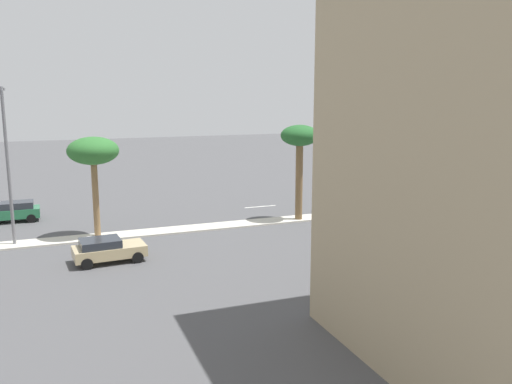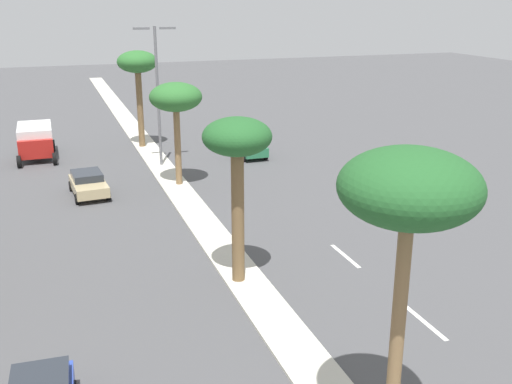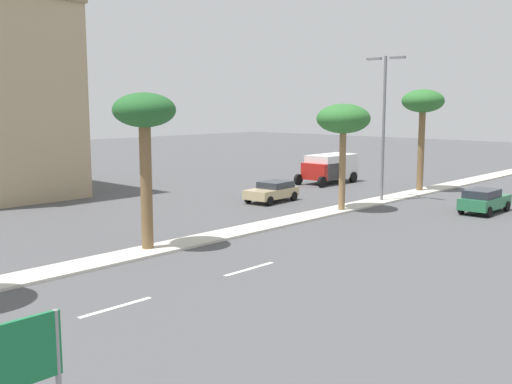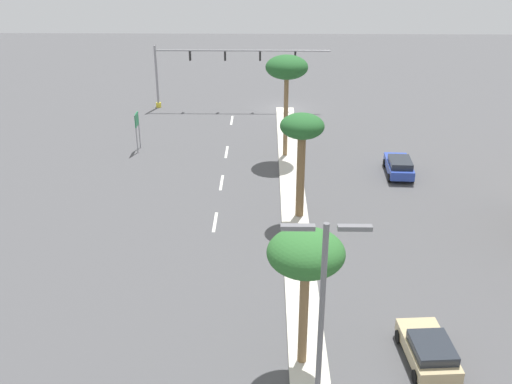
{
  "view_description": "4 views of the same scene",
  "coord_description": "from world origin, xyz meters",
  "px_view_note": "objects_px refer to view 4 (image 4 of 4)",
  "views": [
    {
      "loc": [
        -35.72,
        41.77,
        9.54
      ],
      "look_at": [
        1.24,
        27.52,
        2.12
      ],
      "focal_mm": 37.26,
      "sensor_mm": 36.0,
      "label": 1
    },
    {
      "loc": [
        -7.35,
        2.32,
        11.72
      ],
      "look_at": [
        2.62,
        30.69,
        1.93
      ],
      "focal_mm": 41.9,
      "sensor_mm": 36.0,
      "label": 2
    },
    {
      "loc": [
        21.89,
        8.11,
        6.69
      ],
      "look_at": [
        2.87,
        28.59,
        2.63
      ],
      "focal_mm": 42.43,
      "sensor_mm": 36.0,
      "label": 3
    },
    {
      "loc": [
        2.05,
        61.37,
        18.86
      ],
      "look_at": [
        2.56,
        29.04,
        3.85
      ],
      "focal_mm": 42.75,
      "sensor_mm": 36.0,
      "label": 4
    }
  ],
  "objects_px": {
    "traffic_signal_gantry": "(206,66)",
    "directional_road_sign": "(137,124)",
    "palm_tree_far": "(306,255)",
    "street_lamp_inboard": "(321,328)",
    "sedan_tan_outboard": "(429,349)",
    "palm_tree_trailing": "(287,69)",
    "palm_tree_near": "(302,132)",
    "sedan_blue_right": "(399,166)"
  },
  "relations": [
    {
      "from": "street_lamp_inboard",
      "to": "directional_road_sign",
      "type": "bearing_deg",
      "value": -68.22
    },
    {
      "from": "directional_road_sign",
      "to": "sedan_tan_outboard",
      "type": "relative_size",
      "value": 0.81
    },
    {
      "from": "palm_tree_far",
      "to": "sedan_blue_right",
      "type": "relative_size",
      "value": 1.51
    },
    {
      "from": "traffic_signal_gantry",
      "to": "sedan_blue_right",
      "type": "distance_m",
      "value": 24.45
    },
    {
      "from": "directional_road_sign",
      "to": "palm_tree_near",
      "type": "relative_size",
      "value": 0.47
    },
    {
      "from": "traffic_signal_gantry",
      "to": "palm_tree_far",
      "type": "distance_m",
      "value": 40.39
    },
    {
      "from": "palm_tree_trailing",
      "to": "street_lamp_inboard",
      "type": "relative_size",
      "value": 0.86
    },
    {
      "from": "directional_road_sign",
      "to": "street_lamp_inboard",
      "type": "distance_m",
      "value": 34.73
    },
    {
      "from": "palm_tree_trailing",
      "to": "street_lamp_inboard",
      "type": "xyz_separation_m",
      "value": [
        -0.27,
        30.85,
        -1.55
      ]
    },
    {
      "from": "traffic_signal_gantry",
      "to": "directional_road_sign",
      "type": "height_order",
      "value": "traffic_signal_gantry"
    },
    {
      "from": "palm_tree_near",
      "to": "palm_tree_far",
      "type": "xyz_separation_m",
      "value": [
        0.6,
        14.63,
        -0.35
      ]
    },
    {
      "from": "palm_tree_far",
      "to": "sedan_tan_outboard",
      "type": "bearing_deg",
      "value": -179.25
    },
    {
      "from": "palm_tree_near",
      "to": "sedan_tan_outboard",
      "type": "distance_m",
      "value": 16.32
    },
    {
      "from": "traffic_signal_gantry",
      "to": "directional_road_sign",
      "type": "xyz_separation_m",
      "value": [
        4.82,
        12.62,
        -1.99
      ]
    },
    {
      "from": "sedan_tan_outboard",
      "to": "sedan_blue_right",
      "type": "distance_m",
      "value": 22.05
    },
    {
      "from": "street_lamp_inboard",
      "to": "sedan_tan_outboard",
      "type": "height_order",
      "value": "street_lamp_inboard"
    },
    {
      "from": "palm_tree_far",
      "to": "street_lamp_inboard",
      "type": "xyz_separation_m",
      "value": [
        -0.21,
        5.1,
        0.17
      ]
    },
    {
      "from": "sedan_tan_outboard",
      "to": "directional_road_sign",
      "type": "bearing_deg",
      "value": -55.7
    },
    {
      "from": "palm_tree_near",
      "to": "sedan_blue_right",
      "type": "bearing_deg",
      "value": -138.02
    },
    {
      "from": "palm_tree_trailing",
      "to": "directional_road_sign",
      "type": "bearing_deg",
      "value": -5.63
    },
    {
      "from": "palm_tree_near",
      "to": "palm_tree_far",
      "type": "height_order",
      "value": "palm_tree_near"
    },
    {
      "from": "palm_tree_far",
      "to": "street_lamp_inboard",
      "type": "relative_size",
      "value": 0.68
    },
    {
      "from": "street_lamp_inboard",
      "to": "sedan_tan_outboard",
      "type": "distance_m",
      "value": 9.14
    },
    {
      "from": "palm_tree_near",
      "to": "street_lamp_inboard",
      "type": "height_order",
      "value": "street_lamp_inboard"
    },
    {
      "from": "palm_tree_far",
      "to": "sedan_tan_outboard",
      "type": "xyz_separation_m",
      "value": [
        -5.75,
        -0.07,
        -4.94
      ]
    },
    {
      "from": "traffic_signal_gantry",
      "to": "sedan_tan_outboard",
      "type": "bearing_deg",
      "value": 108.91
    },
    {
      "from": "traffic_signal_gantry",
      "to": "palm_tree_near",
      "type": "distance_m",
      "value": 26.41
    },
    {
      "from": "traffic_signal_gantry",
      "to": "palm_tree_far",
      "type": "xyz_separation_m",
      "value": [
        -7.8,
        39.61,
        1.34
      ]
    },
    {
      "from": "traffic_signal_gantry",
      "to": "directional_road_sign",
      "type": "relative_size",
      "value": 5.43
    },
    {
      "from": "directional_road_sign",
      "to": "street_lamp_inboard",
      "type": "bearing_deg",
      "value": 111.78
    },
    {
      "from": "street_lamp_inboard",
      "to": "sedan_blue_right",
      "type": "xyz_separation_m",
      "value": [
        -8.5,
        -27.02,
        -5.08
      ]
    },
    {
      "from": "palm_tree_near",
      "to": "street_lamp_inboard",
      "type": "relative_size",
      "value": 0.73
    },
    {
      "from": "palm_tree_near",
      "to": "sedan_blue_right",
      "type": "height_order",
      "value": "palm_tree_near"
    },
    {
      "from": "directional_road_sign",
      "to": "street_lamp_inboard",
      "type": "height_order",
      "value": "street_lamp_inboard"
    },
    {
      "from": "directional_road_sign",
      "to": "palm_tree_trailing",
      "type": "xyz_separation_m",
      "value": [
        -12.55,
        1.24,
        5.04
      ]
    },
    {
      "from": "traffic_signal_gantry",
      "to": "sedan_tan_outboard",
      "type": "relative_size",
      "value": 4.39
    },
    {
      "from": "sedan_blue_right",
      "to": "palm_tree_trailing",
      "type": "bearing_deg",
      "value": -23.6
    },
    {
      "from": "palm_tree_trailing",
      "to": "palm_tree_near",
      "type": "height_order",
      "value": "palm_tree_trailing"
    },
    {
      "from": "traffic_signal_gantry",
      "to": "sedan_tan_outboard",
      "type": "xyz_separation_m",
      "value": [
        -13.54,
        39.53,
        -3.6
      ]
    },
    {
      "from": "traffic_signal_gantry",
      "to": "sedan_blue_right",
      "type": "bearing_deg",
      "value": 133.02
    },
    {
      "from": "sedan_tan_outboard",
      "to": "sedan_blue_right",
      "type": "height_order",
      "value": "sedan_blue_right"
    },
    {
      "from": "palm_tree_far",
      "to": "traffic_signal_gantry",
      "type": "bearing_deg",
      "value": -78.87
    }
  ]
}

